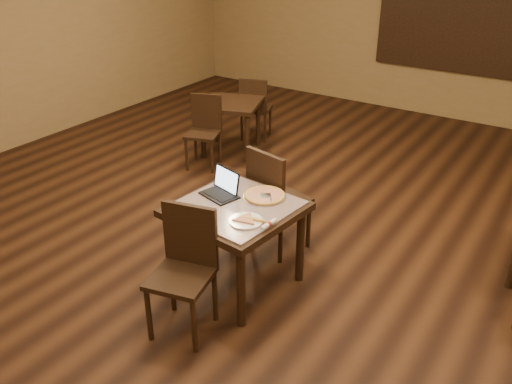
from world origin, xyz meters
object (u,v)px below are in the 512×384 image
Objects in this scene: chair_main_near at (185,263)px; laptop at (223,188)px; other_table_b at (231,110)px; other_table_b_chair_far at (255,105)px; tiled_table at (236,216)px; other_table_b_chair_near at (205,127)px; chair_main_far at (274,195)px; pizza_pan at (265,197)px.

chair_main_near is 0.78m from laptop.
other_table_b_chair_far reaches higher than other_table_b.
other_table_b_chair_near reaches higher than tiled_table.
chair_main_far reaches higher than tiled_table.
other_table_b_chair_near is at bearing 147.50° from laptop.
laptop is at bearing 159.99° from tiled_table.
chair_main_near is 3.45m from other_table_b.
other_table_b is (-1.74, 1.75, -0.01)m from chair_main_far.
other_table_b_chair_far is (0.03, 0.52, -0.07)m from other_table_b.
pizza_pan is 2.50m from other_table_b_chair_near.
chair_main_far is 1.09× the size of other_table_b.
chair_main_near is at bearing -99.29° from pizza_pan.
chair_main_far is at bearing 107.48° from other_table_b_chair_far.
other_table_b_chair_near reaches higher than pizza_pan.
other_table_b_chair_near is (-1.58, 1.74, -0.32)m from laptop.
other_table_b is (-1.88, 2.12, -0.20)m from pizza_pan.
tiled_table is 0.63m from chair_main_near.
chair_main_near is 3.03m from other_table_b_chair_near.
other_table_b_chair_near is (-1.76, 2.46, -0.05)m from chair_main_near.
tiled_table is 1.08× the size of other_table_b.
chair_main_far is 0.44m from pizza_pan.
other_table_b_chair_near is at bearing -22.21° from chair_main_far.
other_table_b_chair_far reaches higher than pizza_pan.
chair_main_near is at bearing -60.63° from laptop.
other_table_b_chair_far is (-1.71, 3.50, -0.05)m from chair_main_near.
other_table_b_chair_far is at bearing -40.36° from chair_main_far.
laptop is (-0.18, -0.51, 0.24)m from chair_main_far.
laptop reaches higher than pizza_pan.
other_table_b_chair_near is at bearing 140.18° from tiled_table.
other_table_b is at bearing 139.76° from laptop.
chair_main_far is (0.00, 1.23, 0.02)m from chair_main_near.
other_table_b is at bearing 67.62° from other_table_b_chair_near.
chair_main_far is 1.15× the size of other_table_b_chair_far.
tiled_table is 2.83× the size of pizza_pan.
chair_main_far reaches higher than other_table_b.
other_table_b_chair_near is at bearing 112.18° from chair_main_near.
other_table_b is at bearing 106.76° from chair_main_near.
tiled_table is at bearing -10.86° from laptop.
chair_main_far is at bearing -64.72° from other_table_b.
pizza_pan is (0.14, -0.37, 0.19)m from chair_main_far.
other_table_b is at bearing 131.51° from pizza_pan.
pizza_pan is at bearing 105.48° from other_table_b_chair_far.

